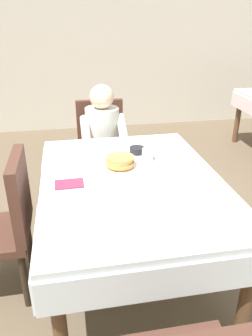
{
  "coord_description": "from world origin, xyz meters",
  "views": [
    {
      "loc": [
        -0.36,
        -1.78,
        1.66
      ],
      "look_at": [
        -0.02,
        0.04,
        0.79
      ],
      "focal_mm": 35.19,
      "sensor_mm": 36.0,
      "label": 1
    }
  ],
  "objects_px": {
    "chair_left_side": "(7,219)",
    "plate_breakfast": "(119,167)",
    "breakfast_stack": "(120,162)",
    "knife_right_of_plate": "(148,167)",
    "chair_diner": "(102,144)",
    "fork_left_of_plate": "(91,172)",
    "spoon_near_edge": "(122,189)",
    "cup_coffee": "(148,155)",
    "dining_table_main": "(131,191)",
    "syrup_pitcher": "(83,158)",
    "diner_person": "(103,135)",
    "bowl_butter": "(137,150)"
  },
  "relations": [
    {
      "from": "breakfast_stack",
      "to": "syrup_pitcher",
      "type": "distance_m",
      "value": 0.27
    },
    {
      "from": "diner_person",
      "to": "knife_right_of_plate",
      "type": "relative_size",
      "value": 5.6
    },
    {
      "from": "cup_coffee",
      "to": "chair_diner",
      "type": "bearing_deg",
      "value": 103.43
    },
    {
      "from": "fork_left_of_plate",
      "to": "spoon_near_edge",
      "type": "bearing_deg",
      "value": -145.65
    },
    {
      "from": "diner_person",
      "to": "breakfast_stack",
      "type": "bearing_deg",
      "value": 90.67
    },
    {
      "from": "plate_breakfast",
      "to": "chair_left_side",
      "type": "bearing_deg",
      "value": -168.38
    },
    {
      "from": "plate_breakfast",
      "to": "knife_right_of_plate",
      "type": "bearing_deg",
      "value": -6.01
    },
    {
      "from": "diner_person",
      "to": "breakfast_stack",
      "type": "distance_m",
      "value": 0.88
    },
    {
      "from": "bowl_butter",
      "to": "cup_coffee",
      "type": "bearing_deg",
      "value": -72.19
    },
    {
      "from": "dining_table_main",
      "to": "syrup_pitcher",
      "type": "height_order",
      "value": "syrup_pitcher"
    },
    {
      "from": "dining_table_main",
      "to": "syrup_pitcher",
      "type": "bearing_deg",
      "value": 135.73
    },
    {
      "from": "breakfast_stack",
      "to": "knife_right_of_plate",
      "type": "xyz_separation_m",
      "value": [
        0.19,
        -0.02,
        -0.05
      ]
    },
    {
      "from": "dining_table_main",
      "to": "chair_diner",
      "type": "distance_m",
      "value": 1.18
    },
    {
      "from": "knife_right_of_plate",
      "to": "spoon_near_edge",
      "type": "bearing_deg",
      "value": 142.32
    },
    {
      "from": "chair_left_side",
      "to": "knife_right_of_plate",
      "type": "relative_size",
      "value": 4.65
    },
    {
      "from": "syrup_pitcher",
      "to": "chair_diner",
      "type": "bearing_deg",
      "value": 75.98
    },
    {
      "from": "dining_table_main",
      "to": "cup_coffee",
      "type": "bearing_deg",
      "value": 56.05
    },
    {
      "from": "dining_table_main",
      "to": "chair_left_side",
      "type": "xyz_separation_m",
      "value": [
        -0.77,
        0.0,
        -0.12
      ]
    },
    {
      "from": "dining_table_main",
      "to": "plate_breakfast",
      "type": "xyz_separation_m",
      "value": [
        -0.05,
        0.15,
        0.1
      ]
    },
    {
      "from": "breakfast_stack",
      "to": "bowl_butter",
      "type": "height_order",
      "value": "breakfast_stack"
    },
    {
      "from": "plate_breakfast",
      "to": "chair_diner",
      "type": "bearing_deg",
      "value": 90.37
    },
    {
      "from": "diner_person",
      "to": "fork_left_of_plate",
      "type": "bearing_deg",
      "value": 78.29
    },
    {
      "from": "breakfast_stack",
      "to": "bowl_butter",
      "type": "xyz_separation_m",
      "value": [
        0.17,
        0.24,
        -0.03
      ]
    },
    {
      "from": "syrup_pitcher",
      "to": "knife_right_of_plate",
      "type": "xyz_separation_m",
      "value": [
        0.42,
        -0.14,
        -0.04
      ]
    },
    {
      "from": "chair_diner",
      "to": "spoon_near_edge",
      "type": "bearing_deg",
      "value": 88.8
    },
    {
      "from": "plate_breakfast",
      "to": "cup_coffee",
      "type": "relative_size",
      "value": 2.48
    },
    {
      "from": "knife_right_of_plate",
      "to": "spoon_near_edge",
      "type": "distance_m",
      "value": 0.35
    },
    {
      "from": "diner_person",
      "to": "chair_diner",
      "type": "bearing_deg",
      "value": -90.0
    },
    {
      "from": "cup_coffee",
      "to": "syrup_pitcher",
      "type": "relative_size",
      "value": 1.41
    },
    {
      "from": "chair_left_side",
      "to": "plate_breakfast",
      "type": "xyz_separation_m",
      "value": [
        0.72,
        0.15,
        0.22
      ]
    },
    {
      "from": "chair_diner",
      "to": "spoon_near_edge",
      "type": "distance_m",
      "value": 1.32
    },
    {
      "from": "chair_left_side",
      "to": "cup_coffee",
      "type": "xyz_separation_m",
      "value": [
        0.94,
        0.25,
        0.25
      ]
    },
    {
      "from": "chair_diner",
      "to": "bowl_butter",
      "type": "bearing_deg",
      "value": 102.63
    },
    {
      "from": "breakfast_stack",
      "to": "knife_right_of_plate",
      "type": "bearing_deg",
      "value": -4.97
    },
    {
      "from": "plate_breakfast",
      "to": "fork_left_of_plate",
      "type": "height_order",
      "value": "plate_breakfast"
    },
    {
      "from": "diner_person",
      "to": "syrup_pitcher",
      "type": "relative_size",
      "value": 14.0
    },
    {
      "from": "bowl_butter",
      "to": "plate_breakfast",
      "type": "bearing_deg",
      "value": -125.38
    },
    {
      "from": "diner_person",
      "to": "plate_breakfast",
      "type": "height_order",
      "value": "diner_person"
    },
    {
      "from": "chair_diner",
      "to": "syrup_pitcher",
      "type": "height_order",
      "value": "chair_diner"
    },
    {
      "from": "dining_table_main",
      "to": "plate_breakfast",
      "type": "relative_size",
      "value": 5.44
    },
    {
      "from": "breakfast_stack",
      "to": "spoon_near_edge",
      "type": "bearing_deg",
      "value": -97.68
    },
    {
      "from": "chair_diner",
      "to": "breakfast_stack",
      "type": "distance_m",
      "value": 1.06
    },
    {
      "from": "bowl_butter",
      "to": "fork_left_of_plate",
      "type": "height_order",
      "value": "bowl_butter"
    },
    {
      "from": "chair_left_side",
      "to": "fork_left_of_plate",
      "type": "distance_m",
      "value": 0.59
    },
    {
      "from": "chair_diner",
      "to": "chair_left_side",
      "type": "xyz_separation_m",
      "value": [
        -0.71,
        -1.17,
        0.0
      ]
    },
    {
      "from": "syrup_pitcher",
      "to": "fork_left_of_plate",
      "type": "relative_size",
      "value": 0.44
    },
    {
      "from": "chair_diner",
      "to": "chair_left_side",
      "type": "relative_size",
      "value": 1.0
    },
    {
      "from": "syrup_pitcher",
      "to": "chair_left_side",
      "type": "bearing_deg",
      "value": -150.97
    },
    {
      "from": "diner_person",
      "to": "fork_left_of_plate",
      "type": "relative_size",
      "value": 6.22
    },
    {
      "from": "knife_right_of_plate",
      "to": "fork_left_of_plate",
      "type": "bearing_deg",
      "value": 92.75
    }
  ]
}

